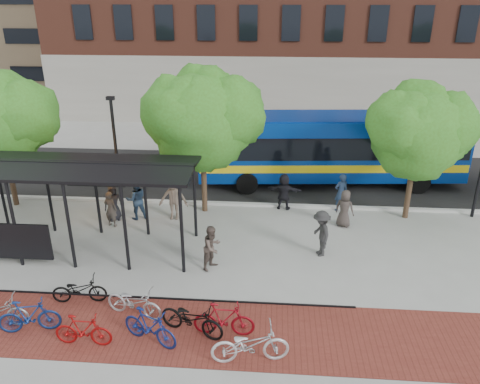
# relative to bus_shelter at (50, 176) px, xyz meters

# --- Properties ---
(ground) EXTENTS (160.00, 160.00, 0.00)m
(ground) POSITION_rel_bus_shelter_xyz_m (8.13, 0.48, -3.00)
(ground) COLOR #9E9E99
(ground) RESTS_ON ground
(asphalt_street) EXTENTS (160.00, 8.00, 0.01)m
(asphalt_street) POSITION_rel_bus_shelter_xyz_m (8.13, 8.48, -2.99)
(asphalt_street) COLOR black
(asphalt_street) RESTS_ON ground
(curb) EXTENTS (160.00, 0.25, 0.12)m
(curb) POSITION_rel_bus_shelter_xyz_m (8.13, 4.48, -2.94)
(curb) COLOR #B7B7B2
(curb) RESTS_ON ground
(brick_strip) EXTENTS (24.00, 3.00, 0.01)m
(brick_strip) POSITION_rel_bus_shelter_xyz_m (6.13, -4.52, -3.00)
(brick_strip) COLOR maroon
(brick_strip) RESTS_ON ground
(bike_rack_rail) EXTENTS (12.00, 0.05, 0.95)m
(bike_rack_rail) POSITION_rel_bus_shelter_xyz_m (4.83, -3.62, -3.00)
(bike_rack_rail) COLOR black
(bike_rack_rail) RESTS_ON ground
(bus_shelter) EXTENTS (10.60, 3.07, 3.60)m
(bus_shelter) POSITION_rel_bus_shelter_xyz_m (0.00, 0.00, 0.00)
(bus_shelter) COLOR black
(bus_shelter) RESTS_ON ground
(tree_a) EXTENTS (4.90, 4.00, 6.18)m
(tree_a) POSITION_rel_bus_shelter_xyz_m (-3.77, 3.83, 1.24)
(tree_a) COLOR #382619
(tree_a) RESTS_ON ground
(tree_b) EXTENTS (5.15, 4.20, 6.47)m
(tree_b) POSITION_rel_bus_shelter_xyz_m (5.23, 3.83, 1.46)
(tree_b) COLOR #382619
(tree_b) RESTS_ON ground
(tree_c) EXTENTS (4.66, 3.80, 5.92)m
(tree_c) POSITION_rel_bus_shelter_xyz_m (14.22, 3.83, 1.06)
(tree_c) COLOR #382619
(tree_c) RESTS_ON ground
(lamp_post_left) EXTENTS (0.35, 0.20, 5.12)m
(lamp_post_left) POSITION_rel_bus_shelter_xyz_m (1.13, 4.08, -0.25)
(lamp_post_left) COLOR black
(lamp_post_left) RESTS_ON ground
(bus) EXTENTS (13.53, 4.04, 3.60)m
(bus) POSITION_rel_bus_shelter_xyz_m (11.07, 7.71, -0.93)
(bus) COLOR navy
(bus) RESTS_ON ground
(bike_3) EXTENTS (1.85, 0.88, 1.07)m
(bike_3) POSITION_rel_bus_shelter_xyz_m (1.26, -4.90, -2.46)
(bike_3) COLOR navy
(bike_3) RESTS_ON ground
(bike_4) EXTENTS (1.80, 0.82, 0.91)m
(bike_4) POSITION_rel_bus_shelter_xyz_m (2.14, -3.38, -2.54)
(bike_4) COLOR black
(bike_4) RESTS_ON ground
(bike_5) EXTENTS (1.66, 0.49, 0.99)m
(bike_5) POSITION_rel_bus_shelter_xyz_m (3.04, -5.33, -2.50)
(bike_5) COLOR maroon
(bike_5) RESTS_ON ground
(bike_6) EXTENTS (2.00, 1.15, 0.99)m
(bike_6) POSITION_rel_bus_shelter_xyz_m (4.10, -3.94, -2.50)
(bike_6) COLOR #A9A9AB
(bike_6) RESTS_ON ground
(bike_7) EXTENTS (1.87, 1.21, 1.09)m
(bike_7) POSITION_rel_bus_shelter_xyz_m (4.89, -5.10, -2.45)
(bike_7) COLOR navy
(bike_7) RESTS_ON ground
(bike_8) EXTENTS (2.15, 1.34, 1.06)m
(bike_8) POSITION_rel_bus_shelter_xyz_m (6.00, -4.62, -2.47)
(bike_8) COLOR black
(bike_8) RESTS_ON ground
(bike_9) EXTENTS (1.79, 0.53, 1.07)m
(bike_9) POSITION_rel_bus_shelter_xyz_m (6.93, -4.60, -2.46)
(bike_9) COLOR maroon
(bike_9) RESTS_ON ground
(bike_10) EXTENTS (2.21, 1.07, 1.11)m
(bike_10) POSITION_rel_bus_shelter_xyz_m (7.75, -5.61, -2.44)
(bike_10) COLOR #BAB9BC
(bike_10) RESTS_ON ground
(pedestrian_0) EXTENTS (0.94, 0.83, 1.62)m
(pedestrian_0) POSITION_rel_bus_shelter_xyz_m (1.31, 2.56, -2.19)
(pedestrian_0) COLOR black
(pedestrian_0) RESTS_ON ground
(pedestrian_1) EXTENTS (0.65, 0.51, 1.58)m
(pedestrian_1) POSITION_rel_bus_shelter_xyz_m (1.39, 1.97, -2.21)
(pedestrian_1) COLOR #413A34
(pedestrian_1) RESTS_ON ground
(pedestrian_2) EXTENTS (1.11, 1.01, 1.85)m
(pedestrian_2) POSITION_rel_bus_shelter_xyz_m (2.28, 2.75, -2.08)
(pedestrian_2) COLOR #1F324A
(pedestrian_2) RESTS_ON ground
(pedestrian_3) EXTENTS (1.28, 0.74, 1.98)m
(pedestrian_3) POSITION_rel_bus_shelter_xyz_m (3.91, 2.83, -2.01)
(pedestrian_3) COLOR brown
(pedestrian_3) RESTS_ON ground
(pedestrian_5) EXTENTS (1.63, 0.75, 1.70)m
(pedestrian_5) POSITION_rel_bus_shelter_xyz_m (8.72, 4.27, -2.15)
(pedestrian_5) COLOR black
(pedestrian_5) RESTS_ON ground
(pedestrian_6) EXTENTS (0.95, 0.82, 1.64)m
(pedestrian_6) POSITION_rel_bus_shelter_xyz_m (11.27, 2.70, -2.18)
(pedestrian_6) COLOR #39312E
(pedestrian_6) RESTS_ON ground
(pedestrian_7) EXTENTS (0.76, 0.63, 1.77)m
(pedestrian_7) POSITION_rel_bus_shelter_xyz_m (11.31, 4.28, -2.11)
(pedestrian_7) COLOR #21314D
(pedestrian_7) RESTS_ON ground
(pedestrian_8) EXTENTS (0.96, 1.02, 1.67)m
(pedestrian_8) POSITION_rel_bus_shelter_xyz_m (6.13, -1.02, -2.17)
(pedestrian_8) COLOR #4F423B
(pedestrian_8) RESTS_ON ground
(pedestrian_9) EXTENTS (0.93, 1.30, 1.81)m
(pedestrian_9) POSITION_rel_bus_shelter_xyz_m (10.08, 0.21, -2.09)
(pedestrian_9) COLOR #262626
(pedestrian_9) RESTS_ON ground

